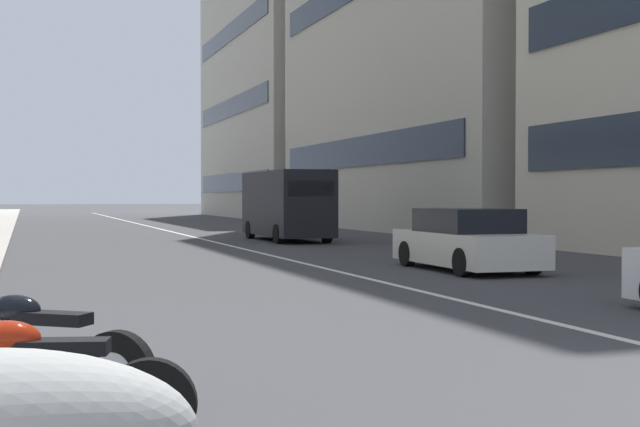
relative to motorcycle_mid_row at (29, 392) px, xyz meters
The scene contains 6 objects.
lane_centre_stripe 33.94m from the motorcycle_mid_row, 11.48° to the right, with size 110.00×0.16×0.01m, color silver.
motorcycle_mid_row is the anchor object (origin of this frame).
motorcycle_far_end_row 1.43m from the motorcycle_mid_row, ahead, with size 1.40×1.84×1.49m.
car_lead_in_lane 15.34m from the motorcycle_mid_row, 39.29° to the right, with size 4.51×1.99×1.44m.
delivery_van_ahead 27.95m from the motorcycle_mid_row, 20.19° to the right, with size 6.12×2.12×2.69m.
office_tower_mid_left 70.55m from the motorcycle_mid_row, 21.89° to the right, with size 25.62×18.98×35.77m.
Camera 1 is at (-4.28, 6.77, 1.71)m, focal length 48.56 mm.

